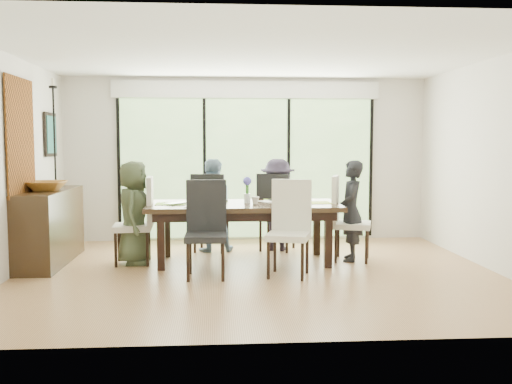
{
  "coord_description": "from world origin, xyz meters",
  "views": [
    {
      "loc": [
        -0.5,
        -7.01,
        1.64
      ],
      "look_at": [
        0.0,
        0.25,
        1.0
      ],
      "focal_mm": 40.0,
      "sensor_mm": 36.0,
      "label": 1
    }
  ],
  "objects": [
    {
      "name": "mullion_b",
      "position": [
        -0.7,
        2.46,
        1.2
      ],
      "size": [
        0.05,
        0.04,
        2.3
      ],
      "primitive_type": "cube",
      "color": "black",
      "rests_on": "wall_back"
    },
    {
      "name": "rail_top",
      "position": [
        0.0,
        4.2,
        0.55
      ],
      "size": [
        6.0,
        0.08,
        0.06
      ],
      "primitive_type": "cube",
      "color": "brown",
      "rests_on": "deck"
    },
    {
      "name": "tablet_far_r",
      "position": [
        0.36,
        1.03,
        0.82
      ],
      "size": [
        0.26,
        0.18,
        0.01
      ],
      "primitive_type": "cube",
      "color": "black",
      "rests_on": "table_top"
    },
    {
      "name": "deck",
      "position": [
        0.0,
        3.4,
        -0.05
      ],
      "size": [
        6.0,
        1.8,
        0.1
      ],
      "primitive_type": "cube",
      "color": "brown",
      "rests_on": "ground"
    },
    {
      "name": "vase",
      "position": [
        -0.09,
        0.73,
        0.87
      ],
      "size": [
        0.09,
        0.09,
        0.13
      ],
      "primitive_type": "cylinder",
      "color": "silver",
      "rests_on": "table_top"
    },
    {
      "name": "table_leg_bl",
      "position": [
        -1.22,
        1.11,
        0.37
      ],
      "size": [
        0.1,
        0.1,
        0.74
      ],
      "primitive_type": "cube",
      "color": "black",
      "rests_on": "floor"
    },
    {
      "name": "sideboard",
      "position": [
        -2.76,
        0.8,
        0.5
      ],
      "size": [
        0.5,
        1.77,
        0.99
      ],
      "primitive_type": "cube",
      "color": "black",
      "rests_on": "floor"
    },
    {
      "name": "wall_left",
      "position": [
        -3.01,
        0.0,
        1.35
      ],
      "size": [
        0.02,
        5.0,
        2.7
      ],
      "primitive_type": "cube",
      "color": "white",
      "rests_on": "floor"
    },
    {
      "name": "person_far_left",
      "position": [
        -0.59,
        1.51,
        0.69
      ],
      "size": [
        0.69,
        0.48,
        1.39
      ],
      "primitive_type": "imported",
      "rotation": [
        0.0,
        0.0,
        3.25
      ],
      "color": "#7390A6",
      "rests_on": "floor"
    },
    {
      "name": "chair_far_left",
      "position": [
        -0.59,
        1.53,
        0.59
      ],
      "size": [
        0.59,
        0.59,
        1.18
      ],
      "primitive_type": null,
      "rotation": [
        0.0,
        0.0,
        2.92
      ],
      "color": "black",
      "rests_on": "floor"
    },
    {
      "name": "cup_a",
      "position": [
        -0.84,
        0.83,
        0.86
      ],
      "size": [
        0.18,
        0.18,
        0.1
      ],
      "primitive_type": "imported",
      "rotation": [
        0.0,
        0.0,
        0.52
      ],
      "color": "white",
      "rests_on": "table_top"
    },
    {
      "name": "ceiling",
      "position": [
        0.0,
        0.0,
        2.71
      ],
      "size": [
        6.0,
        5.0,
        0.01
      ],
      "primitive_type": "cube",
      "color": "white",
      "rests_on": "wall_back"
    },
    {
      "name": "placemat_far_r",
      "position": [
        0.41,
        1.08,
        0.81
      ],
      "size": [
        0.47,
        0.34,
        0.01
      ],
      "primitive_type": "cube",
      "color": "#88AA3C",
      "rests_on": "table_top"
    },
    {
      "name": "platter_snacks",
      "position": [
        -0.69,
        0.38,
        0.85
      ],
      "size": [
        0.22,
        0.22,
        0.02
      ],
      "primitive_type": "cube",
      "color": "orange",
      "rests_on": "table_top"
    },
    {
      "name": "candlestick_shaft",
      "position": [
        -2.76,
        1.15,
        1.71
      ],
      "size": [
        0.03,
        0.03,
        1.38
      ],
      "primitive_type": "cylinder",
      "color": "black",
      "rests_on": "sideboard"
    },
    {
      "name": "chair_right_end",
      "position": [
        1.36,
        0.68,
        0.59
      ],
      "size": [
        0.62,
        0.62,
        1.18
      ],
      "primitive_type": null,
      "rotation": [
        0.0,
        0.0,
        1.28
      ],
      "color": "white",
      "rests_on": "floor"
    },
    {
      "name": "placemat_far_l",
      "position": [
        -0.59,
        1.08,
        0.81
      ],
      "size": [
        0.47,
        0.34,
        0.01
      ],
      "primitive_type": "cube",
      "color": "#83BF44",
      "rests_on": "table_top"
    },
    {
      "name": "foliage_far",
      "position": [
        -0.6,
        6.5,
        1.62
      ],
      "size": [
        3.6,
        3.6,
        3.6
      ],
      "primitive_type": "sphere",
      "color": "#14380F",
      "rests_on": "ground"
    },
    {
      "name": "placemat_right",
      "position": [
        0.81,
        0.68,
        0.81
      ],
      "size": [
        0.47,
        0.34,
        0.01
      ],
      "primitive_type": "cube",
      "color": "#9EB13F",
      "rests_on": "table_top"
    },
    {
      "name": "foliage_left",
      "position": [
        -1.8,
        5.2,
        1.44
      ],
      "size": [
        3.2,
        3.2,
        3.2
      ],
      "primitive_type": "sphere",
      "color": "#14380F",
      "rests_on": "ground"
    },
    {
      "name": "table_leg_fl",
      "position": [
        -1.22,
        0.25,
        0.37
      ],
      "size": [
        0.1,
        0.1,
        0.74
      ],
      "primitive_type": "cube",
      "color": "black",
      "rests_on": "floor"
    },
    {
      "name": "person_right_end",
      "position": [
        1.34,
        0.68,
        0.69
      ],
      "size": [
        0.53,
        0.72,
        1.39
      ],
      "primitive_type": "imported",
      "rotation": [
        0.0,
        0.0,
        -1.77
      ],
      "color": "black",
      "rests_on": "floor"
    },
    {
      "name": "platter_base",
      "position": [
        -0.69,
        0.38,
        0.83
      ],
      "size": [
        0.28,
        0.28,
        0.03
      ],
      "primitive_type": "cube",
      "color": "white",
      "rests_on": "table_top"
    },
    {
      "name": "candlestick_pan",
      "position": [
        -2.76,
        1.15,
        2.4
      ],
      "size": [
        0.11,
        0.11,
        0.03
      ],
      "primitive_type": "cylinder",
      "color": "black",
      "rests_on": "sideboard"
    },
    {
      "name": "art_canvas",
      "position": [
        -2.95,
        1.7,
        1.75
      ],
      "size": [
        0.01,
        0.45,
        0.55
      ],
      "primitive_type": "cube",
      "color": "#19524F",
      "rests_on": "wall_left"
    },
    {
      "name": "placemat_paper",
      "position": [
        -0.69,
        0.38,
        0.81
      ],
      "size": [
        0.47,
        0.34,
        0.01
      ],
      "primitive_type": "cube",
      "color": "white",
      "rests_on": "table_top"
    },
    {
      "name": "book",
      "position": [
        0.11,
        0.73,
        0.82
      ],
      "size": [
        0.28,
        0.3,
        0.02
      ],
      "primitive_type": "imported",
      "rotation": [
        0.0,
        0.0,
        0.55
      ],
      "color": "white",
      "rests_on": "table_top"
    },
    {
      "name": "floor",
      "position": [
        0.0,
        0.0,
        -0.01
      ],
      "size": [
        6.0,
        5.0,
        0.01
      ],
      "primitive_type": "cube",
      "color": "#91603A",
      "rests_on": "ground"
    },
    {
      "name": "wall_front",
      "position": [
        0.0,
        -2.51,
        1.35
      ],
      "size": [
        6.0,
        0.02,
        2.7
      ],
      "primitive_type": "cube",
      "color": "silver",
      "rests_on": "floor"
    },
    {
      "name": "tablet_far_l",
      "position": [
        -0.49,
        1.03,
        0.82
      ],
      "size": [
        0.28,
        0.19,
        0.01
      ],
      "primitive_type": "cube",
      "color": "black",
      "rests_on": "table_top"
    },
    {
      "name": "placemat_left",
      "position": [
        -1.09,
        0.68,
        0.81
      ],
      "size": [
        0.47,
        0.34,
        0.01
      ],
      "primitive_type": "cube",
      "color": "#90C646",
      "rests_on": "table_top"
    },
    {
      "name": "wall_right",
      "position": [
        3.01,
        0.0,
        1.35
      ],
      "size": [
        0.02,
        5.0,
        2.7
      ],
      "primitive_type": "cube",
      "color": "silver",
      "rests_on": "floor"
    },
    {
      "name": "candlestick_base",
      "position": [
        -2.76,
        1.15,
        1.02
      ],
      "size": [
        0.11,
        0.11,
        0.04
      ],
      "primitive_type": "cylinder",
      "color": "black",
      "rests_on": "sideboard"
    },
    {
      "name": "foliage_right",
      "position": [
        2.2,
        5.0,
        1.26
      ],
      "size": [
        2.8,
        2.8,
        2.8
      ],
      "primitive_type": "sphere",
      "color": "#14380F",
      "rests_on": "ground"
    },
    {
      "name": "chair_near_left",
      "position": [
        -0.64,
        -0.19,
        0.59
      ],
      "size": [
        0.5,
        0.5,
        1.18
      ],
      "primitive_type": null,
      "rotation": [
        0.0,
        0.0,
        -0.02
      ],
      "color": "black",
      "rests_on": "floor"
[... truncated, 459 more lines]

